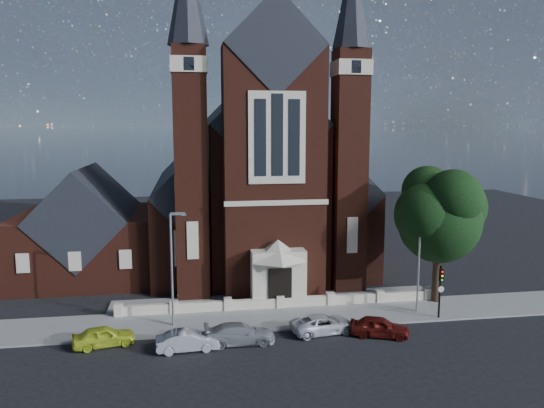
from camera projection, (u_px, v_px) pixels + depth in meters
The scene contains 15 objects.
ground at pixel (264, 278), 48.98m from camera, with size 120.00×120.00×0.00m, color black.
pavement_strip at pixel (285, 318), 38.72m from camera, with size 60.00×5.00×0.12m, color gray.
forecourt_paving at pixel (276, 300), 42.62m from camera, with size 26.00×3.00×0.14m, color gray.
forecourt_wall at pixel (280, 309), 40.67m from camera, with size 24.00×0.40×0.90m, color #BAAB94.
church at pixel (253, 181), 55.54m from camera, with size 20.01×34.90×29.20m.
parish_hall at pixel (88, 234), 48.83m from camera, with size 12.00×12.20×10.24m.
street_tree at pixel (443, 217), 40.84m from camera, with size 6.40×6.60×10.70m.
street_lamp_left at pixel (173, 263), 36.33m from camera, with size 1.16×0.22×8.09m.
street_lamp_right at pixel (420, 253), 39.13m from camera, with size 1.16×0.22×8.09m.
traffic_signal at pixel (441, 285), 38.02m from camera, with size 0.28×0.42×4.00m.
car_lime_van at pixel (104, 336), 33.64m from camera, with size 1.55×3.85×1.31m, color #C0D129.
car_silver_a at pixel (187, 341), 32.98m from camera, with size 1.35×3.88×1.28m, color #A1A4A9.
car_silver_b at pixel (240, 334), 34.04m from camera, with size 1.85×4.54×1.32m, color gray.
car_white_suv at pixel (323, 324), 35.83m from camera, with size 2.05×4.44×1.23m, color silver.
car_dark_red at pixel (380, 327), 35.22m from camera, with size 1.58×3.92×1.34m, color #56130E.
Camera 1 is at (-6.74, -31.98, 13.89)m, focal length 35.00 mm.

